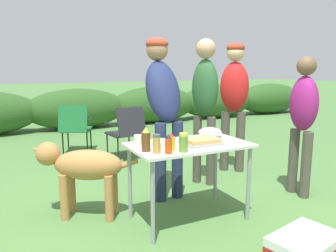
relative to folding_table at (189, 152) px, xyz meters
name	(u,v)px	position (x,y,z in m)	size (l,w,h in m)	color
ground_plane	(188,218)	(0.00, 0.00, -0.66)	(60.00, 60.00, 0.00)	#4C7A3D
shrub_hedge	(77,109)	(0.00, 5.30, -0.19)	(14.40, 0.90, 0.95)	#2D5623
folding_table	(189,152)	(0.00, 0.00, 0.00)	(1.10, 0.64, 0.74)	silver
food_tray	(201,141)	(0.09, -0.06, 0.10)	(0.35, 0.27, 0.06)	#9E9EA3
plate_stack	(161,143)	(-0.27, 0.03, 0.10)	(0.21, 0.21, 0.05)	white
mixing_bowl	(210,132)	(0.34, 0.17, 0.13)	(0.23, 0.23, 0.10)	silver
paper_cup_stack	(138,141)	(-0.47, 0.08, 0.13)	(0.08, 0.08, 0.11)	white
relish_jar	(183,143)	(-0.19, -0.24, 0.15)	(0.08, 0.08, 0.16)	olive
hot_sauce_bottle	(169,144)	(-0.33, -0.23, 0.15)	(0.06, 0.06, 0.16)	#CC4214
mustard_bottle	(171,142)	(-0.26, -0.15, 0.15)	(0.06, 0.06, 0.15)	yellow
beer_bottle	(146,140)	(-0.46, -0.08, 0.17)	(0.08, 0.08, 0.21)	brown
spice_jar	(157,144)	(-0.41, -0.18, 0.15)	(0.06, 0.06, 0.16)	#B2893D
standing_person_with_beanie	(163,98)	(0.05, 0.65, 0.44)	(0.42, 0.54, 1.76)	#232D4C
standing_person_in_gray_fleece	(234,93)	(1.30, 1.04, 0.43)	(0.47, 0.47, 1.76)	#4C473D
standing_person_in_red_jacket	(205,96)	(0.66, 0.78, 0.43)	(0.38, 0.41, 1.77)	#4C473D
standing_person_in_olive_jacket	(303,114)	(1.43, -0.02, 0.27)	(0.27, 0.36, 1.55)	#4C473D
dog	(82,167)	(-0.89, 0.51, -0.17)	(0.95, 0.62, 0.73)	#B27A42
camp_chair_green_behind_table	(126,129)	(0.18, 2.30, -0.20)	(0.54, 0.65, 0.83)	#232328
camp_chair_near_hedge	(75,126)	(-0.48, 3.00, -0.20)	(0.65, 0.72, 0.83)	#19602D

